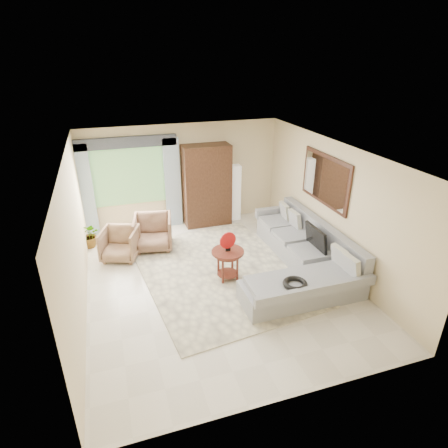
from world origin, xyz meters
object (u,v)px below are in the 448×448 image
object	(u,v)px
armchair_right	(153,232)
potted_plant	(90,235)
sectional_sofa	(302,258)
coffee_table	(228,264)
tv_screen	(316,238)
armchair_left	(120,244)
armoire	(207,186)
floor_lamp	(235,193)

from	to	relation	value
armchair_right	potted_plant	world-z (taller)	armchair_right
sectional_sofa	coffee_table	distance (m)	1.58
sectional_sofa	potted_plant	world-z (taller)	sectional_sofa
tv_screen	armchair_right	distance (m)	3.64
tv_screen	coffee_table	bearing A→B (deg)	174.72
armchair_left	armchair_right	size ratio (longest dim) A/B	0.89
armoire	floor_lamp	bearing A→B (deg)	4.29
floor_lamp	armchair_right	bearing A→B (deg)	-156.66
armchair_right	floor_lamp	distance (m)	2.60
sectional_sofa	armchair_right	size ratio (longest dim) A/B	4.00
tv_screen	armoire	distance (m)	3.29
coffee_table	floor_lamp	world-z (taller)	floor_lamp
tv_screen	coffee_table	world-z (taller)	tv_screen
coffee_table	armoire	xyz separation A→B (m)	(0.34, 2.74, 0.71)
tv_screen	armoire	world-z (taller)	armoire
armchair_right	floor_lamp	world-z (taller)	floor_lamp
tv_screen	sectional_sofa	bearing A→B (deg)	177.27
armchair_left	armoire	distance (m)	2.71
armchair_right	floor_lamp	size ratio (longest dim) A/B	0.58
armchair_left	armoire	world-z (taller)	armoire
coffee_table	floor_lamp	size ratio (longest dim) A/B	0.43
potted_plant	armoire	bearing A→B (deg)	8.74
potted_plant	armchair_left	bearing A→B (deg)	-50.03
tv_screen	armchair_left	distance (m)	4.20
armchair_right	armchair_left	bearing A→B (deg)	-151.38
sectional_sofa	coffee_table	bearing A→B (deg)	174.29
potted_plant	armoire	world-z (taller)	armoire
coffee_table	potted_plant	distance (m)	3.48
armchair_left	potted_plant	distance (m)	0.99
tv_screen	armchair_right	xyz separation A→B (m)	(-3.06, 1.95, -0.33)
tv_screen	armchair_left	bearing A→B (deg)	156.10
tv_screen	armchair_right	size ratio (longest dim) A/B	0.85
tv_screen	floor_lamp	bearing A→B (deg)	103.26
coffee_table	armoire	bearing A→B (deg)	82.89
potted_plant	armoire	xyz separation A→B (m)	(2.96, 0.46, 0.75)
sectional_sofa	floor_lamp	size ratio (longest dim) A/B	2.31
sectional_sofa	armchair_left	size ratio (longest dim) A/B	4.49
coffee_table	armoire	distance (m)	2.85
potted_plant	sectional_sofa	bearing A→B (deg)	-30.21
armoire	floor_lamp	xyz separation A→B (m)	(0.80, 0.06, -0.30)
floor_lamp	coffee_table	bearing A→B (deg)	-112.18
armchair_left	floor_lamp	size ratio (longest dim) A/B	0.51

